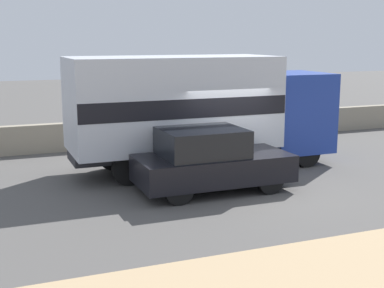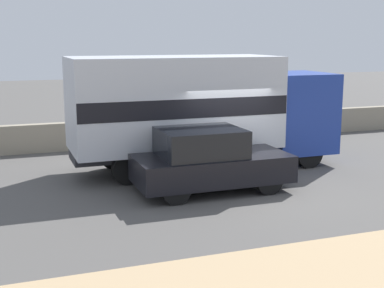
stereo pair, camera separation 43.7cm
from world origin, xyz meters
name	(u,v)px [view 2 (the right image)]	position (x,y,z in m)	size (l,w,h in m)	color
ground_plane	(244,187)	(0.00, 0.00, 0.00)	(80.00, 80.00, 0.00)	#514F4C
stone_wall_backdrop	(171,130)	(0.00, 6.42, 0.49)	(60.00, 0.35, 0.99)	gray
box_truck	(198,107)	(-0.48, 2.26, 1.90)	(8.00, 2.53, 3.38)	navy
car_hatchback	(208,161)	(-1.04, -0.05, 0.81)	(3.98, 1.81, 1.65)	black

